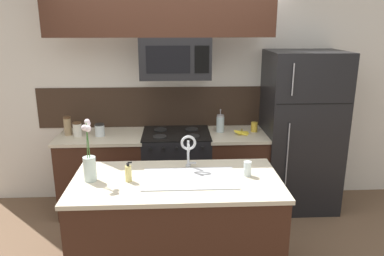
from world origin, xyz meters
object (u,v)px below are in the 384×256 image
at_px(storage_jar_short, 100,130).
at_px(flower_vase, 90,164).
at_px(stove_range, 177,171).
at_px(microwave, 175,58).
at_px(sink_faucet, 188,147).
at_px(dish_soap_bottle, 128,173).
at_px(storage_jar_tall, 68,126).
at_px(banana_bunch, 242,133).
at_px(drinking_glass, 247,169).
at_px(coffee_tin, 254,127).
at_px(refrigerator, 300,131).
at_px(storage_jar_medium, 77,129).
at_px(french_press, 220,123).

distance_m(storage_jar_short, flower_vase, 1.23).
height_order(stove_range, microwave, microwave).
xyz_separation_m(sink_faucet, dish_soap_bottle, (-0.49, -0.24, -0.13)).
xyz_separation_m(storage_jar_tall, sink_faucet, (1.31, -1.06, 0.09)).
distance_m(storage_jar_tall, flower_vase, 1.37).
height_order(storage_jar_tall, banana_bunch, storage_jar_tall).
height_order(sink_faucet, drinking_glass, sink_faucet).
height_order(coffee_tin, flower_vase, flower_vase).
bearing_deg(refrigerator, storage_jar_medium, -178.90).
bearing_deg(refrigerator, stove_range, -179.20).
bearing_deg(french_press, drinking_glass, -86.93).
bearing_deg(sink_faucet, coffee_tin, 53.39).
distance_m(storage_jar_medium, flower_vase, 1.28).
bearing_deg(stove_range, storage_jar_medium, -178.51).
xyz_separation_m(storage_jar_tall, french_press, (1.72, 0.04, -0.01)).
distance_m(microwave, flower_vase, 1.58).
height_order(refrigerator, flower_vase, refrigerator).
relative_size(storage_jar_tall, coffee_tin, 1.93).
xyz_separation_m(refrigerator, dish_soap_bottle, (-1.83, -1.29, 0.06)).
relative_size(dish_soap_bottle, drinking_glass, 1.33).
bearing_deg(storage_jar_short, sink_faucet, -46.75).
distance_m(stove_range, dish_soap_bottle, 1.43).
distance_m(storage_jar_medium, banana_bunch, 1.83).
height_order(stove_range, banana_bunch, banana_bunch).
height_order(microwave, storage_jar_short, microwave).
distance_m(sink_faucet, dish_soap_bottle, 0.56).
relative_size(storage_jar_short, sink_faucet, 0.45).
height_order(refrigerator, banana_bunch, refrigerator).
distance_m(refrigerator, banana_bunch, 0.70).
relative_size(stove_range, banana_bunch, 4.92).
height_order(refrigerator, sink_faucet, refrigerator).
bearing_deg(french_press, storage_jar_tall, -178.81).
xyz_separation_m(banana_bunch, sink_faucet, (-0.64, -0.97, 0.18)).
bearing_deg(french_press, refrigerator, -2.48).
xyz_separation_m(microwave, coffee_tin, (0.90, 0.07, -0.80)).
bearing_deg(storage_jar_medium, storage_jar_tall, 156.00).
height_order(stove_range, french_press, french_press).
relative_size(storage_jar_short, french_press, 0.52).
relative_size(stove_range, refrigerator, 0.51).
xyz_separation_m(dish_soap_bottle, drinking_glass, (0.97, 0.06, -0.01)).
height_order(banana_bunch, coffee_tin, coffee_tin).
height_order(sink_faucet, dish_soap_bottle, sink_faucet).
xyz_separation_m(stove_range, french_press, (0.51, 0.06, 0.55)).
height_order(microwave, french_press, microwave).
bearing_deg(storage_jar_short, banana_bunch, -1.19).
bearing_deg(stove_range, storage_jar_short, -178.06).
height_order(microwave, flower_vase, microwave).
xyz_separation_m(refrigerator, storage_jar_tall, (-2.64, 0.00, 0.10)).
relative_size(microwave, storage_jar_short, 5.40).
bearing_deg(storage_jar_short, refrigerator, 1.22).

